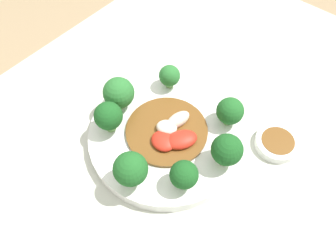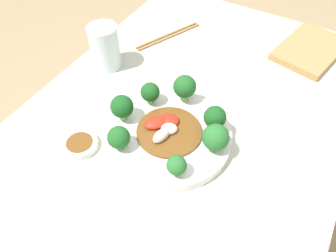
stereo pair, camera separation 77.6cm
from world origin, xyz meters
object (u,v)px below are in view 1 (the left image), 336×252
Objects in this scene: broccoli_north at (119,93)px; broccoli_southeast at (230,111)px; broccoli_northwest at (108,116)px; broccoli_south at (227,150)px; broccoli_southwest at (184,175)px; stirfry_center at (171,132)px; broccoli_west at (131,169)px; broccoli_northeast at (170,76)px; sauce_dish at (277,143)px; plate at (168,136)px.

broccoli_north is 1.14× the size of broccoli_southeast.
broccoli_northwest is at bearing 133.94° from broccoli_southeast.
broccoli_south is 1.16× the size of broccoli_southwest.
broccoli_southwest is 0.89× the size of broccoli_northwest.
stirfry_center is at bearing 98.65° from broccoli_south.
broccoli_southwest is at bearing -53.63° from broccoli_west.
stirfry_center is at bearing -139.09° from broccoli_northeast.
broccoli_northeast is 0.23m from sauce_dish.
sauce_dish is at bearing -64.44° from broccoli_north.
broccoli_southeast is 0.11m from stirfry_center.
broccoli_northwest is 0.11m from stirfry_center.
broccoli_southwest is at bearing 156.75° from sauce_dish.
broccoli_northwest is at bearing 89.54° from broccoli_southwest.
broccoli_southwest is at bearing -128.17° from stirfry_center.
stirfry_center is 1.86× the size of sauce_dish.
broccoli_north is 0.93× the size of broccoli_west.
broccoli_north is at bearing 75.25° from broccoli_southwest.
broccoli_southeast is 0.14m from broccoli_northeast.
broccoli_southwest reaches higher than plate.
sauce_dish is at bearing -52.42° from stirfry_center.
broccoli_northwest reaches higher than sauce_dish.
broccoli_southwest is (-0.14, -0.15, 0.00)m from broccoli_northeast.
plate is at bearing 88.01° from stirfry_center.
sauce_dish is (0.17, -0.24, -0.05)m from broccoli_northwest.
broccoli_southeast is at bearing -89.40° from broccoli_northeast.
sauce_dish is (0.22, -0.14, -0.06)m from broccoli_west.
broccoli_north is 0.20m from broccoli_southeast.
stirfry_center is (0.01, -0.11, -0.03)m from broccoli_north.
broccoli_south is 0.12m from sauce_dish.
broccoli_northeast is 0.14m from broccoli_northwest.
broccoli_south is 0.19m from broccoli_northeast.
broccoli_north is 0.05m from broccoli_northwest.
broccoli_south is at bearing -19.53° from broccoli_southwest.
plate is at bearing 53.90° from broccoli_southwest.
broccoli_north is at bearing 95.01° from stirfry_center.
broccoli_southeast is 1.15× the size of broccoli_northeast.
broccoli_west is (-0.19, 0.05, 0.01)m from broccoli_southeast.
broccoli_south reaches higher than broccoli_northeast.
broccoli_southwest is 0.10m from stirfry_center.
broccoli_northwest is 0.43× the size of stirfry_center.
broccoli_northwest reaches higher than broccoli_southwest.
sauce_dish is (0.18, -0.08, -0.05)m from broccoli_southwest.
broccoli_northeast is (0.07, 0.18, -0.01)m from broccoli_south.
broccoli_south is at bearing -81.35° from stirfry_center.
broccoli_southeast reaches higher than stirfry_center.
broccoli_southeast is at bearing -60.97° from broccoli_north.
broccoli_west reaches higher than broccoli_southwest.
stirfry_center is at bearing 144.73° from broccoli_southeast.
broccoli_northwest reaches higher than broccoli_southeast.
broccoli_north is at bearing 51.63° from broccoli_west.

